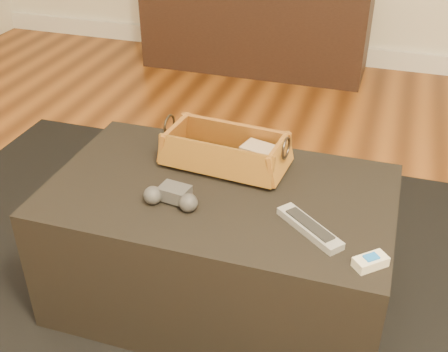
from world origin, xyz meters
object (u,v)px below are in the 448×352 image
(ottoman, at_px, (220,245))
(wicker_basket, at_px, (225,152))
(media_cabinet, at_px, (256,25))
(cream_gadget, at_px, (371,262))
(tv_remote, at_px, (218,159))
(game_controller, at_px, (172,197))
(silver_remote, at_px, (309,228))

(ottoman, relative_size, wicker_basket, 2.50)
(media_cabinet, height_order, cream_gadget, media_cabinet)
(media_cabinet, bearing_deg, tv_remote, -78.60)
(ottoman, xyz_separation_m, game_controller, (-0.10, -0.11, 0.24))
(tv_remote, relative_size, wicker_basket, 0.51)
(silver_remote, xyz_separation_m, cream_gadget, (0.16, -0.09, 0.00))
(ottoman, height_order, silver_remote, silver_remote)
(ottoman, relative_size, silver_remote, 5.10)
(wicker_basket, distance_m, cream_gadget, 0.58)
(media_cabinet, relative_size, cream_gadget, 15.51)
(game_controller, relative_size, cream_gadget, 1.82)
(wicker_basket, height_order, cream_gadget, wicker_basket)
(tv_remote, bearing_deg, silver_remote, -37.11)
(cream_gadget, bearing_deg, tv_remote, 146.10)
(game_controller, bearing_deg, tv_remote, 76.85)
(game_controller, relative_size, silver_remote, 0.82)
(media_cabinet, height_order, wicker_basket, wicker_basket)
(tv_remote, height_order, wicker_basket, wicker_basket)
(silver_remote, bearing_deg, wicker_basket, 140.67)
(ottoman, xyz_separation_m, silver_remote, (0.28, -0.12, 0.22))
(ottoman, xyz_separation_m, wicker_basket, (-0.02, 0.14, 0.26))
(media_cabinet, height_order, tv_remote, media_cabinet)
(wicker_basket, distance_m, game_controller, 0.26)
(game_controller, bearing_deg, cream_gadget, -9.81)
(media_cabinet, distance_m, ottoman, 2.11)
(game_controller, distance_m, cream_gadget, 0.56)
(tv_remote, xyz_separation_m, cream_gadget, (0.49, -0.33, -0.01))
(game_controller, bearing_deg, silver_remote, -0.60)
(media_cabinet, distance_m, game_controller, 2.21)
(tv_remote, distance_m, silver_remote, 0.41)
(cream_gadget, bearing_deg, ottoman, 155.00)
(cream_gadget, bearing_deg, silver_remote, 150.97)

